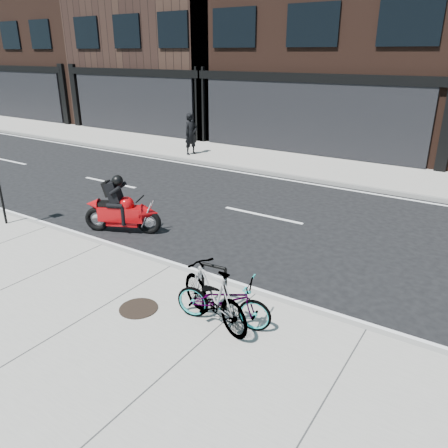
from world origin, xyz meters
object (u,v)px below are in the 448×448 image
Objects in this scene: motorcycle at (125,210)px; pedestrian at (191,134)px; bike_rack at (214,282)px; bicycle_front at (223,300)px; bicycle_rear at (214,295)px; manhole_cover at (139,308)px.

pedestrian is (-3.73, 7.65, 0.39)m from motorcycle.
bike_rack is 0.50m from bicycle_front.
motorcycle is at bearing 51.90° from bicycle_front.
bike_rack is 4.32m from motorcycle.
motorcycle reaches higher than bicycle_rear.
bike_rack is at bearing 35.72° from manhole_cover.
bike_rack is 1.37m from manhole_cover.
motorcycle is at bearing 154.77° from bike_rack.
motorcycle is (-4.29, 2.15, 0.05)m from bicycle_front.
bicycle_rear is 12.63m from pedestrian.
manhole_cover is at bearing -144.28° from bike_rack.
bicycle_rear is 0.90× the size of motorcycle.
bike_rack is at bearing -49.81° from motorcycle.
pedestrian is (-7.88, 9.86, 0.36)m from bicycle_rear.
bike_rack is 0.45m from bicycle_rear.
motorcycle is (-3.90, 1.84, -0.01)m from bike_rack.
bicycle_front is at bearing 134.77° from bicycle_rear.
manhole_cover is at bearing -53.82° from bicycle_rear.
bike_rack is 0.44× the size of motorcycle.
bicycle_rear is at bearing -52.62° from motorcycle.
manhole_cover is (2.85, -2.59, -0.46)m from motorcycle.
bicycle_front is at bearing 17.26° from manhole_cover.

